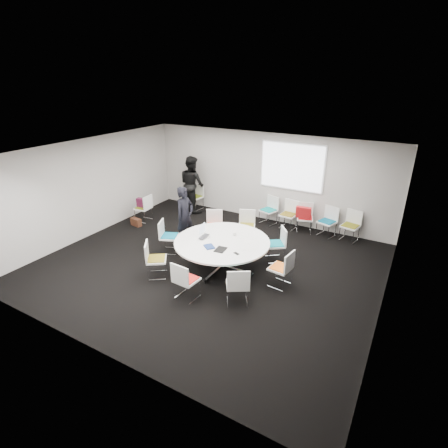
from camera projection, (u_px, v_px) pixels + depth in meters
The scene contains 31 objects.
room_shell at pixel (212, 213), 8.20m from camera, with size 8.08×7.08×2.88m.
conference_table at pixel (222, 248), 8.45m from camera, with size 2.30×2.30×0.73m.
projection_screen at pixel (292, 167), 10.47m from camera, with size 1.90×0.03×1.35m, color white.
chair_ring_a at pixel (280, 275), 7.82m from camera, with size 0.50×0.51×0.88m.
chair_ring_b at pixel (275, 250), 8.91m from camera, with size 0.63×0.64×0.88m.
chair_ring_c at pixel (247, 232), 9.96m from camera, with size 0.60×0.59×0.88m.
chair_ring_d at pixel (214, 231), 9.97m from camera, with size 0.61×0.61×0.88m.
chair_ring_e at pixel (169, 242), 9.33m from camera, with size 0.59×0.60×0.88m.
chair_ring_f at pixel (156, 266), 8.19m from camera, with size 0.63×0.63×0.88m.
chair_ring_g at pixel (187, 287), 7.38m from camera, with size 0.49×0.48×0.88m.
chair_ring_h at pixel (238, 292), 7.21m from camera, with size 0.63×0.62×0.88m.
chair_back_a at pixel (268, 215), 11.10m from camera, with size 0.57×0.56×0.88m.
chair_back_b at pixel (288, 220), 10.76m from camera, with size 0.50×0.49×0.88m.
chair_back_c at pixel (304, 223), 10.52m from camera, with size 0.58×0.57×0.88m.
chair_back_d at pixel (327, 227), 10.24m from camera, with size 0.57×0.57×0.88m.
chair_back_e at pixel (350, 232), 9.97m from camera, with size 0.54×0.53×0.88m.
chair_spare_left at pixel (144, 213), 11.30m from camera, with size 0.48×0.50×0.88m.
chair_person_back at pixel (195, 201), 12.32m from camera, with size 0.53×0.52×0.88m.
person_main at pixel (185, 216), 9.54m from camera, with size 0.61×0.40×1.67m, color black.
person_back at pixel (192, 184), 11.92m from camera, with size 0.93×0.73×1.92m, color black.
laptop at pixel (206, 237), 8.53m from camera, with size 0.36×0.23×0.03m, color #333338.
laptop_lid at pixel (202, 229), 8.72m from camera, with size 0.30×0.02×0.22m, color silver.
notebook_black at pixel (221, 249), 7.94m from camera, with size 0.22×0.30×0.02m, color black.
tablet_folio at pixel (209, 247), 8.07m from camera, with size 0.26×0.20×0.03m, color navy.
papers_right at pixel (250, 242), 8.32m from camera, with size 0.30×0.21×0.00m, color silver.
papers_front at pixel (248, 249), 8.00m from camera, with size 0.30×0.21×0.00m, color silver.
cup at pixel (235, 234), 8.63m from camera, with size 0.08×0.08×0.09m, color white.
phone at pixel (236, 253), 7.78m from camera, with size 0.14×0.07×0.01m, color black.
maroon_bag at pixel (143, 203), 11.17m from camera, with size 0.40×0.14×0.28m, color #551633.
brown_bag at pixel (136, 222), 11.00m from camera, with size 0.36×0.16×0.24m, color #3D2013.
red_jacket at pixel (303, 212), 10.17m from camera, with size 0.44×0.10×0.35m, color #B21519.
Camera 1 is at (4.12, -6.49, 4.41)m, focal length 28.00 mm.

